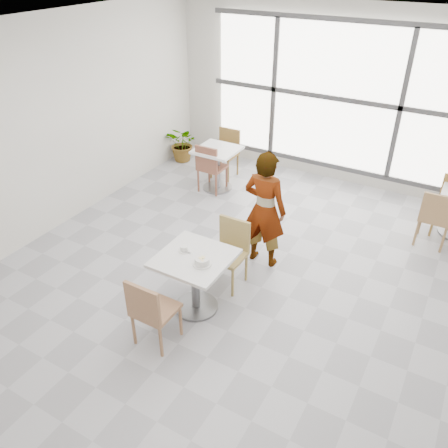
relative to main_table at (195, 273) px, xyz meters
The scene contains 16 objects.
floor 0.90m from the main_table, 78.71° to the left, with size 7.00×7.00×0.00m, color #9E9EA5.
ceiling 2.58m from the main_table, 78.71° to the left, with size 7.00×7.00×0.00m, color white.
wall_back 4.33m from the main_table, 88.06° to the left, with size 6.00×6.00×0.00m, color silver.
wall_left 3.10m from the main_table, 165.91° to the left, with size 7.00×7.00×0.00m, color silver.
window 4.27m from the main_table, 88.03° to the left, with size 4.60×0.07×2.52m.
main_table is the anchor object (origin of this frame).
chair_near 0.72m from the main_table, 96.86° to the right, with size 0.42×0.42×0.87m.
chair_far 0.67m from the main_table, 81.81° to the left, with size 0.42×0.42×0.87m.
oatmeal_bowl 0.32m from the main_table, 25.99° to the right, with size 0.21×0.21×0.09m.
coffee_cup 0.31m from the main_table, 167.79° to the left, with size 0.16×0.13×0.07m.
person 1.31m from the main_table, 77.97° to the left, with size 0.59×0.38×1.61m, color black.
bg_table_left 3.12m from the main_table, 115.90° to the left, with size 0.70×0.70×0.75m.
bg_chair_left_near 2.98m from the main_table, 118.17° to the left, with size 0.42×0.42×0.87m.
bg_chair_left_far 3.69m from the main_table, 113.97° to the left, with size 0.42×0.42×0.87m.
bg_chair_right_near 3.53m from the main_table, 51.69° to the left, with size 0.42×0.42×0.87m.
plant_left 4.34m from the main_table, 126.11° to the left, with size 0.65×0.56×0.72m, color #517B46.
Camera 1 is at (2.18, -4.09, 3.73)m, focal length 36.24 mm.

